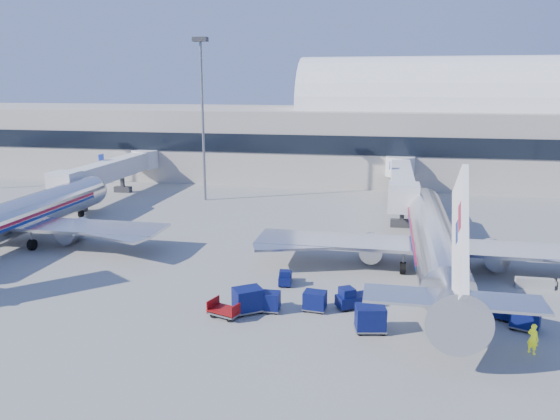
% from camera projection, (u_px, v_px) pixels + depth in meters
% --- Properties ---
extents(ground, '(260.00, 260.00, 0.00)m').
position_uv_depth(ground, '(315.00, 282.00, 46.56)').
color(ground, gray).
rests_on(ground, ground).
extents(terminal, '(170.00, 28.15, 21.00)m').
position_uv_depth(terminal, '(283.00, 133.00, 100.87)').
color(terminal, '#B2AA9E').
rests_on(terminal, ground).
extents(airliner_main, '(32.00, 37.26, 12.07)m').
position_uv_depth(airliner_main, '(434.00, 241.00, 48.31)').
color(airliner_main, silver).
rests_on(airliner_main, ground).
extents(airliner_mid, '(32.00, 37.26, 12.07)m').
position_uv_depth(airliner_mid, '(13.00, 218.00, 56.24)').
color(airliner_mid, silver).
rests_on(airliner_mid, ground).
extents(jetbridge_near, '(4.40, 27.50, 6.25)m').
position_uv_depth(jetbridge_near, '(401.00, 179.00, 73.66)').
color(jetbridge_near, silver).
rests_on(jetbridge_near, ground).
extents(jetbridge_mid, '(4.40, 27.50, 6.25)m').
position_uv_depth(jetbridge_mid, '(115.00, 169.00, 81.59)').
color(jetbridge_mid, silver).
rests_on(jetbridge_mid, ground).
extents(mast_west, '(2.00, 1.20, 22.60)m').
position_uv_depth(mast_west, '(202.00, 96.00, 75.62)').
color(mast_west, slate).
rests_on(mast_west, ground).
extents(barrier_near, '(3.00, 0.55, 0.90)m').
position_uv_depth(barrier_near, '(534.00, 283.00, 44.97)').
color(barrier_near, '#9E9E96').
rests_on(barrier_near, ground).
extents(tug_lead, '(2.82, 2.40, 1.65)m').
position_uv_depth(tug_lead, '(352.00, 298.00, 41.04)').
color(tug_lead, '#090F44').
rests_on(tug_lead, ground).
extents(tug_right, '(2.56, 1.94, 1.49)m').
position_uv_depth(tug_right, '(495.00, 308.00, 39.43)').
color(tug_right, '#090F44').
rests_on(tug_right, ground).
extents(tug_left, '(1.28, 2.18, 1.35)m').
position_uv_depth(tug_left, '(285.00, 277.00, 45.84)').
color(tug_left, '#090F44').
rests_on(tug_left, ground).
extents(cart_train_a, '(1.83, 1.47, 1.50)m').
position_uv_depth(cart_train_a, '(315.00, 301.00, 40.51)').
color(cart_train_a, '#090F44').
rests_on(cart_train_a, ground).
extents(cart_train_b, '(1.71, 1.32, 1.49)m').
position_uv_depth(cart_train_b, '(269.00, 301.00, 40.41)').
color(cart_train_b, '#090F44').
rests_on(cart_train_b, ground).
extents(cart_train_c, '(2.68, 2.56, 1.88)m').
position_uv_depth(cart_train_c, '(248.00, 300.00, 40.18)').
color(cart_train_c, '#090F44').
rests_on(cart_train_c, ground).
extents(cart_solo_near, '(2.35, 1.96, 1.84)m').
position_uv_depth(cart_solo_near, '(370.00, 318.00, 37.06)').
color(cart_solo_near, '#090F44').
rests_on(cart_solo_near, ground).
extents(cart_solo_far, '(2.33, 2.06, 1.71)m').
position_uv_depth(cart_solo_far, '(526.00, 317.00, 37.42)').
color(cart_solo_far, '#090F44').
rests_on(cart_solo_far, ground).
extents(cart_open_red, '(2.62, 2.20, 0.60)m').
position_uv_depth(cart_open_red, '(226.00, 311.00, 39.50)').
color(cart_open_red, slate).
rests_on(cart_open_red, ground).
extents(ramp_worker, '(0.85, 0.85, 1.99)m').
position_uv_depth(ramp_worker, '(533.00, 339.00, 34.06)').
color(ramp_worker, '#E0FF1A').
rests_on(ramp_worker, ground).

